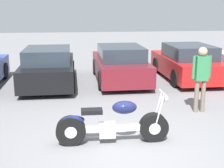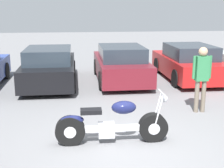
% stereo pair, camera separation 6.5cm
% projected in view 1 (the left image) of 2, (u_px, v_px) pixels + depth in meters
% --- Properties ---
extents(ground_plane, '(60.00, 60.00, 0.00)m').
position_uv_depth(ground_plane, '(128.00, 146.00, 6.47)').
color(ground_plane, slate).
extents(motorcycle, '(2.38, 0.62, 1.08)m').
position_uv_depth(motorcycle, '(112.00, 124.00, 6.55)').
color(motorcycle, black).
rests_on(motorcycle, ground_plane).
extents(parked_car_black, '(1.88, 4.19, 1.39)m').
position_uv_depth(parked_car_black, '(49.00, 67.00, 11.42)').
color(parked_car_black, black).
rests_on(parked_car_black, ground_plane).
extents(parked_car_maroon, '(1.88, 4.19, 1.39)m').
position_uv_depth(parked_car_maroon, '(120.00, 64.00, 11.99)').
color(parked_car_maroon, maroon).
rests_on(parked_car_maroon, ground_plane).
extents(parked_car_red, '(1.88, 4.19, 1.39)m').
position_uv_depth(parked_car_red, '(187.00, 63.00, 12.35)').
color(parked_car_red, red).
rests_on(parked_car_red, ground_plane).
extents(person_standing, '(0.52, 0.24, 1.79)m').
position_uv_depth(person_standing, '(201.00, 74.00, 8.35)').
color(person_standing, '#726656').
rests_on(person_standing, ground_plane).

